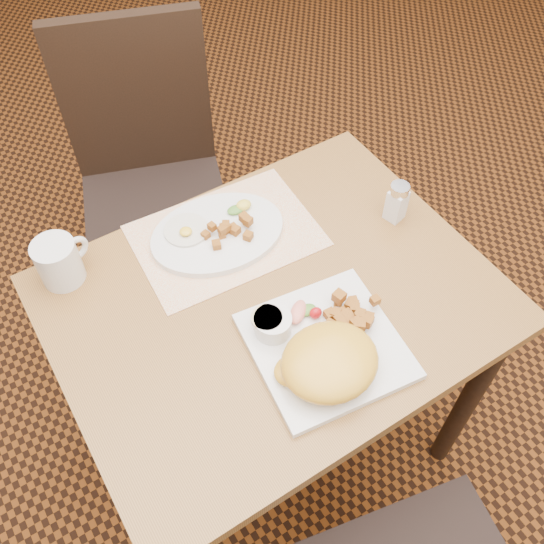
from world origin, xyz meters
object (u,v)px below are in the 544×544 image
at_px(table, 274,326).
at_px(salt_shaker, 397,201).
at_px(chair_far, 150,171).
at_px(plate_square, 326,346).
at_px(plate_oval, 218,233).
at_px(coffee_mug, 59,261).

height_order(table, salt_shaker, salt_shaker).
relative_size(chair_far, plate_square, 3.46).
bearing_deg(chair_far, plate_square, 109.56).
distance_m(plate_square, plate_oval, 0.37).
height_order(table, plate_square, plate_square).
relative_size(plate_oval, salt_shaker, 3.05).
relative_size(plate_square, salt_shaker, 2.80).
relative_size(salt_shaker, coffee_mug, 0.84).
xyz_separation_m(chair_far, plate_square, (0.01, -0.87, 0.22)).
distance_m(table, salt_shaker, 0.39).
bearing_deg(plate_oval, coffee_mug, 167.25).
bearing_deg(chair_far, table, 108.06).
bearing_deg(table, chair_far, 88.93).
distance_m(plate_square, salt_shaker, 0.39).
height_order(plate_square, coffee_mug, coffee_mug).
height_order(table, coffee_mug, coffee_mug).
xyz_separation_m(chair_far, coffee_mug, (-0.36, -0.43, 0.26)).
bearing_deg(plate_square, chair_far, 90.43).
bearing_deg(plate_square, plate_oval, 95.82).
bearing_deg(plate_oval, chair_far, 86.51).
xyz_separation_m(plate_oval, coffee_mug, (-0.33, 0.07, 0.04)).
bearing_deg(plate_oval, plate_square, -84.18).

